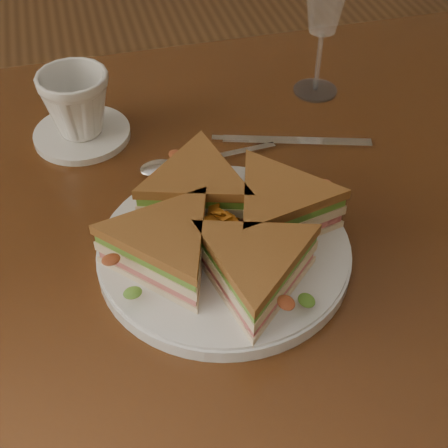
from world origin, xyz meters
name	(u,v)px	position (x,y,z in m)	size (l,w,h in m)	color
table	(249,255)	(0.00, 0.00, 0.65)	(1.20, 0.80, 0.75)	#381C0C
plate	(224,251)	(-0.06, -0.08, 0.76)	(0.28, 0.28, 0.02)	white
sandwich_wedges	(224,227)	(-0.06, -0.08, 0.80)	(0.31, 0.31, 0.06)	beige
crisps_mound	(224,230)	(-0.06, -0.08, 0.79)	(0.09, 0.09, 0.05)	#BA6517
spoon	(176,165)	(-0.08, 0.08, 0.75)	(0.18, 0.03, 0.01)	silver
knife	(286,142)	(0.08, 0.10, 0.75)	(0.21, 0.08, 0.00)	silver
saucer	(82,134)	(-0.19, 0.18, 0.76)	(0.13, 0.13, 0.01)	white
coffee_cup	(76,104)	(-0.19, 0.18, 0.80)	(0.09, 0.09, 0.09)	white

